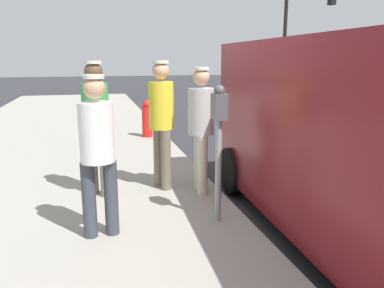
% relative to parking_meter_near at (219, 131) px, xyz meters
% --- Properties ---
extents(ground_plane, '(80.00, 80.00, 0.00)m').
position_rel_parking_meter_near_xyz_m(ground_plane, '(-1.35, -0.35, -1.18)').
color(ground_plane, '#2D2D33').
extents(sidewalk_slab, '(5.00, 32.00, 0.15)m').
position_rel_parking_meter_near_xyz_m(sidewalk_slab, '(2.15, -0.35, -1.11)').
color(sidewalk_slab, '#9E998E').
rests_on(sidewalk_slab, ground).
extents(parking_meter_near, '(0.14, 0.18, 1.52)m').
position_rel_parking_meter_near_xyz_m(parking_meter_near, '(0.00, 0.00, 0.00)').
color(parking_meter_near, gray).
rests_on(parking_meter_near, sidewalk_slab).
extents(pedestrian_in_yellow, '(0.34, 0.35, 1.77)m').
position_rel_parking_meter_near_xyz_m(pedestrian_in_yellow, '(0.40, -1.27, -0.01)').
color(pedestrian_in_yellow, '#726656').
rests_on(pedestrian_in_yellow, sidewalk_slab).
extents(pedestrian_in_green, '(0.34, 0.34, 1.77)m').
position_rel_parking_meter_near_xyz_m(pedestrian_in_green, '(1.27, -1.18, -0.01)').
color(pedestrian_in_green, '#726656').
rests_on(pedestrian_in_green, sidewalk_slab).
extents(pedestrian_in_gray, '(0.34, 0.36, 1.69)m').
position_rel_parking_meter_near_xyz_m(pedestrian_in_gray, '(-0.07, -0.95, -0.07)').
color(pedestrian_in_gray, beige).
rests_on(pedestrian_in_gray, sidewalk_slab).
extents(pedestrian_in_white, '(0.36, 0.34, 1.65)m').
position_rel_parking_meter_near_xyz_m(pedestrian_in_white, '(1.28, 0.07, -0.09)').
color(pedestrian_in_white, '#383D47').
rests_on(pedestrian_in_white, sidewalk_slab).
extents(traffic_light_corner, '(2.48, 0.42, 5.20)m').
position_rel_parking_meter_near_xyz_m(traffic_light_corner, '(-7.80, -11.85, 2.34)').
color(traffic_light_corner, black).
rests_on(traffic_light_corner, ground).
extents(fire_hydrant, '(0.24, 0.24, 0.86)m').
position_rel_parking_meter_near_xyz_m(fire_hydrant, '(0.10, -4.91, -0.61)').
color(fire_hydrant, red).
rests_on(fire_hydrant, sidewalk_slab).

